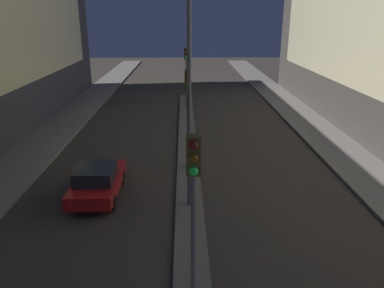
% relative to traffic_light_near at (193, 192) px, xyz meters
% --- Properties ---
extents(median_strip, '(1.11, 31.01, 0.13)m').
position_rel_traffic_light_near_xyz_m(median_strip, '(0.00, 12.39, -3.62)').
color(median_strip, '#56544F').
rests_on(median_strip, ground).
extents(traffic_light_near, '(0.32, 0.42, 4.86)m').
position_rel_traffic_light_near_xyz_m(traffic_light_near, '(0.00, 0.00, 0.00)').
color(traffic_light_near, '#4C4C51').
rests_on(traffic_light_near, median_strip).
extents(traffic_light_mid, '(0.32, 0.42, 4.86)m').
position_rel_traffic_light_near_xyz_m(traffic_light_mid, '(0.00, 10.05, 0.00)').
color(traffic_light_mid, '#4C4C51').
rests_on(traffic_light_mid, median_strip).
extents(traffic_light_far, '(0.32, 0.42, 4.86)m').
position_rel_traffic_light_near_xyz_m(traffic_light_far, '(0.00, 22.60, 0.00)').
color(traffic_light_far, '#4C4C51').
rests_on(traffic_light_far, median_strip).
extents(street_lamp, '(0.56, 0.56, 8.86)m').
position_rel_traffic_light_near_xyz_m(street_lamp, '(0.00, 6.04, 2.60)').
color(street_lamp, '#4C4C51').
rests_on(street_lamp, median_strip).
extents(car_left_lane, '(1.81, 4.04, 1.47)m').
position_rel_traffic_light_near_xyz_m(car_left_lane, '(-3.90, 7.03, -2.94)').
color(car_left_lane, maroon).
rests_on(car_left_lane, ground).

